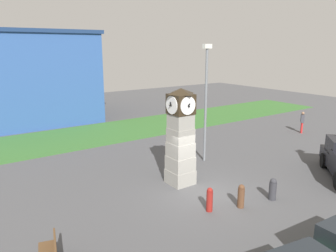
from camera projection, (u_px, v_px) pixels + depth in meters
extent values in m
plane|color=#4C4C4F|center=(201.00, 192.00, 15.08)|extent=(67.35, 67.35, 0.00)
cube|color=gray|center=(180.00, 176.00, 15.95)|extent=(1.14, 1.14, 0.69)
cube|color=gray|center=(180.00, 163.00, 15.78)|extent=(1.09, 1.09, 0.69)
cube|color=gray|center=(180.00, 149.00, 15.62)|extent=(1.04, 1.04, 0.69)
cube|color=gray|center=(181.00, 135.00, 15.46)|extent=(0.99, 0.99, 0.69)
cube|color=gray|center=(181.00, 121.00, 15.29)|extent=(0.95, 0.95, 0.69)
cube|color=#2D2316|center=(181.00, 104.00, 15.10)|extent=(1.02, 1.02, 0.93)
cylinder|color=white|center=(174.00, 102.00, 15.52)|extent=(0.83, 0.04, 0.83)
cube|color=black|center=(174.00, 102.00, 15.54)|extent=(0.06, 0.19, 0.09)
cube|color=black|center=(174.00, 102.00, 15.54)|extent=(0.04, 0.19, 0.29)
cylinder|color=white|center=(188.00, 106.00, 14.68)|extent=(0.83, 0.04, 0.83)
cube|color=black|center=(188.00, 106.00, 14.66)|extent=(0.06, 0.19, 0.10)
cube|color=black|center=(188.00, 106.00, 14.66)|extent=(0.04, 0.25, 0.25)
cylinder|color=white|center=(190.00, 103.00, 15.40)|extent=(0.04, 0.83, 0.83)
cube|color=black|center=(190.00, 103.00, 15.41)|extent=(0.17, 0.06, 0.14)
cube|color=black|center=(190.00, 103.00, 15.41)|extent=(0.31, 0.04, 0.15)
cylinder|color=white|center=(172.00, 105.00, 14.81)|extent=(0.04, 0.83, 0.83)
cube|color=black|center=(171.00, 105.00, 14.79)|extent=(0.19, 0.06, 0.09)
cube|color=black|center=(171.00, 105.00, 14.79)|extent=(0.15, 0.04, 0.31)
pyramid|color=#2D2316|center=(181.00, 91.00, 14.96)|extent=(1.07, 1.07, 0.27)
cylinder|color=#333338|center=(273.00, 191.00, 14.22)|extent=(0.32, 0.32, 0.79)
sphere|color=#333338|center=(273.00, 182.00, 14.11)|extent=(0.29, 0.29, 0.29)
cylinder|color=brown|center=(241.00, 198.00, 13.52)|extent=(0.28, 0.28, 0.84)
sphere|color=brown|center=(242.00, 187.00, 13.41)|extent=(0.25, 0.25, 0.25)
cylinder|color=maroon|center=(210.00, 201.00, 13.21)|extent=(0.26, 0.26, 0.86)
sphere|color=maroon|center=(210.00, 190.00, 13.10)|extent=(0.23, 0.23, 0.23)
cylinder|color=black|center=(324.00, 161.00, 18.01)|extent=(0.78, 0.74, 0.80)
cube|color=brown|center=(55.00, 247.00, 9.72)|extent=(0.46, 1.56, 0.40)
cylinder|color=#262628|center=(41.00, 252.00, 10.26)|extent=(0.06, 0.06, 0.45)
cylinder|color=#262628|center=(54.00, 250.00, 10.39)|extent=(0.06, 0.06, 0.45)
cylinder|color=red|center=(301.00, 127.00, 25.38)|extent=(0.14, 0.14, 0.82)
cylinder|color=red|center=(302.00, 128.00, 25.20)|extent=(0.14, 0.14, 0.82)
cube|color=#3F3F47|center=(303.00, 119.00, 25.12)|extent=(0.46, 0.44, 0.62)
sphere|color=#8C664C|center=(303.00, 113.00, 25.02)|extent=(0.22, 0.22, 0.22)
cylinder|color=slate|center=(206.00, 107.00, 18.45)|extent=(0.14, 0.14, 6.41)
cube|color=silver|center=(207.00, 46.00, 17.66)|extent=(0.50, 0.24, 0.24)
cube|color=#2D5193|center=(18.00, 78.00, 28.86)|extent=(11.93, 10.22, 7.54)
cube|color=navy|center=(13.00, 32.00, 27.93)|extent=(12.28, 10.52, 0.30)
cube|color=#386B2D|center=(140.00, 127.00, 27.11)|extent=(40.41, 6.28, 0.04)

